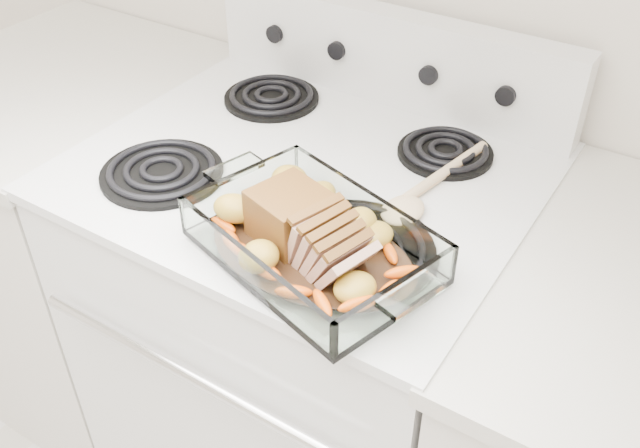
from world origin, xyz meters
The scene contains 6 objects.
electric_range centered at (0.00, 1.66, 0.48)m, with size 0.78×0.70×1.12m.
counter_left centered at (-0.67, 1.66, 0.47)m, with size 0.58×0.68×0.93m.
baking_dish centered at (0.15, 1.44, 0.96)m, with size 0.34×0.22×0.07m.
pork_roast centered at (0.13, 1.44, 0.99)m, with size 0.20×0.10×0.08m.
roast_vegetables centered at (0.15, 1.48, 0.97)m, with size 0.33×0.18×0.04m.
wooden_spoon centered at (0.21, 1.68, 0.94)m, with size 0.07×0.29×0.02m.
Camera 1 is at (0.58, 0.79, 1.62)m, focal length 40.00 mm.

